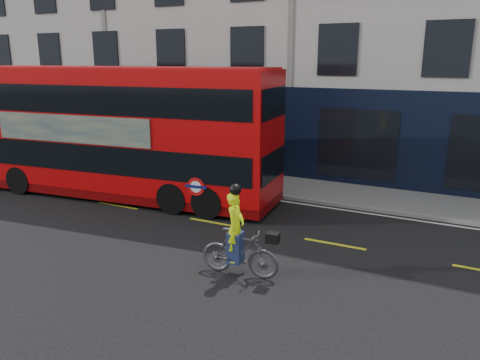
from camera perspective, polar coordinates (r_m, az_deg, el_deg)
The scene contains 8 objects.
ground at distance 14.06m, azimuth -6.29°, elevation -7.04°, with size 120.00×120.00×0.00m, color black.
pavement at distance 19.51m, azimuth 4.16°, elevation -0.60°, with size 60.00×3.00×0.12m, color slate.
kerb at distance 18.19m, azimuth 2.32°, elevation -1.69°, with size 60.00×0.12×0.13m, color gray.
building_terrace at distance 25.02m, azimuth 10.61°, elevation 19.70°, with size 50.00×10.07×15.00m.
road_edge_line at distance 17.94m, azimuth 1.92°, elevation -2.12°, with size 58.00×0.10×0.01m, color silver.
lane_dashes at distance 15.25m, azimuth -3.20°, elevation -5.20°, with size 58.00×0.12×0.01m, color gold, non-canonical shape.
bus at distance 18.17m, azimuth -14.32°, elevation 5.73°, with size 12.30×3.94×4.88m.
cyclist at distance 11.43m, azimuth -0.16°, elevation -7.99°, with size 2.02×0.76×2.31m.
Camera 1 is at (7.24, -10.89, 5.16)m, focal length 35.00 mm.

